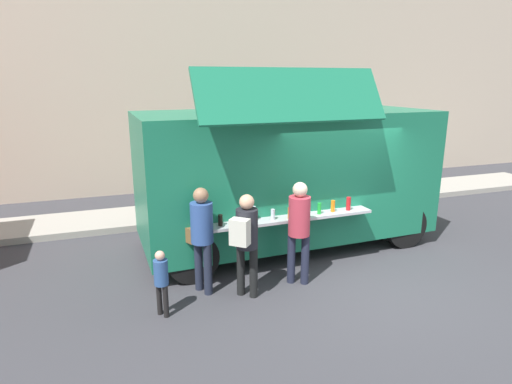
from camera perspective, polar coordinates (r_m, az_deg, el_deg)
The scene contains 9 objects.
ground_plane at distance 7.65m, azimuth 14.96°, elevation -11.88°, with size 60.00×60.00×0.00m, color #38383D.
curb_strip at distance 10.92m, azimuth -21.60°, elevation -3.84°, with size 28.00×1.60×0.15m, color #9E998E.
building_behind at distance 14.31m, azimuth -18.51°, elevation 16.50°, with size 32.00×2.40×7.95m, color beige.
food_truck_main at distance 8.68m, azimuth 4.19°, elevation 2.47°, with size 5.92×3.04×3.56m.
trash_bin at distance 13.11m, azimuth 18.14°, elevation 1.43°, with size 0.60×0.60×1.01m, color #305F38.
customer_front_ordering at distance 7.09m, azimuth 5.79°, elevation -4.30°, with size 0.36×0.36×1.77m.
customer_mid_with_backpack at distance 6.61m, azimuth -1.36°, elevation -5.90°, with size 0.51×0.53×1.69m.
customer_rear_waiting at distance 6.83m, azimuth -7.32°, elevation -5.24°, with size 0.42×0.56×1.76m.
child_near_queue at distance 6.41m, azimuth -12.57°, elevation -11.10°, with size 0.21×0.21×1.02m.
Camera 1 is at (-4.00, -5.58, 3.37)m, focal length 29.89 mm.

